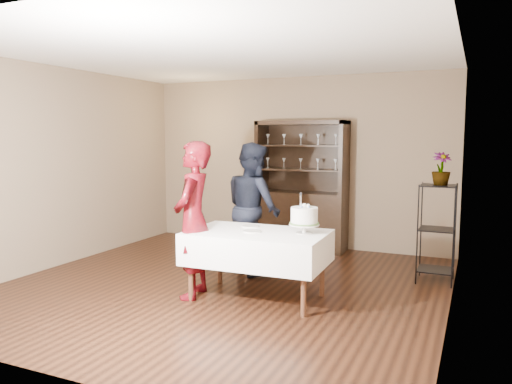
% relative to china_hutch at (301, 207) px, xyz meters
% --- Properties ---
extents(floor, '(5.00, 5.00, 0.00)m').
position_rel_china_hutch_xyz_m(floor, '(-0.20, -2.25, -0.66)').
color(floor, black).
rests_on(floor, ground).
extents(ceiling, '(5.00, 5.00, 0.00)m').
position_rel_china_hutch_xyz_m(ceiling, '(-0.20, -2.25, 2.04)').
color(ceiling, white).
rests_on(ceiling, back_wall).
extents(back_wall, '(5.00, 0.02, 2.70)m').
position_rel_china_hutch_xyz_m(back_wall, '(-0.20, 0.25, 0.69)').
color(back_wall, '#75614B').
rests_on(back_wall, floor).
extents(wall_left, '(0.02, 5.00, 2.70)m').
position_rel_china_hutch_xyz_m(wall_left, '(-2.70, -2.25, 0.69)').
color(wall_left, '#75614B').
rests_on(wall_left, floor).
extents(wall_right, '(0.02, 5.00, 2.70)m').
position_rel_china_hutch_xyz_m(wall_right, '(2.30, -2.25, 0.69)').
color(wall_right, '#75614B').
rests_on(wall_right, floor).
extents(china_hutch, '(1.40, 0.48, 2.00)m').
position_rel_china_hutch_xyz_m(china_hutch, '(0.00, 0.00, 0.00)').
color(china_hutch, black).
rests_on(china_hutch, floor).
extents(plant_etagere, '(0.42, 0.42, 1.20)m').
position_rel_china_hutch_xyz_m(plant_etagere, '(2.08, -1.05, -0.01)').
color(plant_etagere, black).
rests_on(plant_etagere, floor).
extents(cake_table, '(1.51, 0.96, 0.74)m').
position_rel_china_hutch_xyz_m(cake_table, '(0.36, -2.51, -0.10)').
color(cake_table, white).
rests_on(cake_table, floor).
extents(woman, '(0.54, 0.70, 1.72)m').
position_rel_china_hutch_xyz_m(woman, '(-0.32, -2.72, 0.19)').
color(woman, '#37050F').
rests_on(woman, floor).
extents(man, '(1.04, 1.02, 1.69)m').
position_rel_china_hutch_xyz_m(man, '(-0.13, -1.54, 0.18)').
color(man, black).
rests_on(man, floor).
extents(cake, '(0.32, 0.32, 0.44)m').
position_rel_china_hutch_xyz_m(cake, '(0.85, -2.40, 0.25)').
color(cake, white).
rests_on(cake, cake_table).
extents(plate_near, '(0.25, 0.25, 0.01)m').
position_rel_china_hutch_xyz_m(plate_near, '(0.32, -2.55, 0.08)').
color(plate_near, white).
rests_on(plate_near, cake_table).
extents(plate_far, '(0.25, 0.25, 0.01)m').
position_rel_china_hutch_xyz_m(plate_far, '(0.17, -2.28, 0.08)').
color(plate_far, white).
rests_on(plate_far, cake_table).
extents(potted_plant, '(0.29, 0.29, 0.39)m').
position_rel_china_hutch_xyz_m(potted_plant, '(2.11, -1.08, 0.72)').
color(potted_plant, '#497035').
rests_on(potted_plant, plant_etagere).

